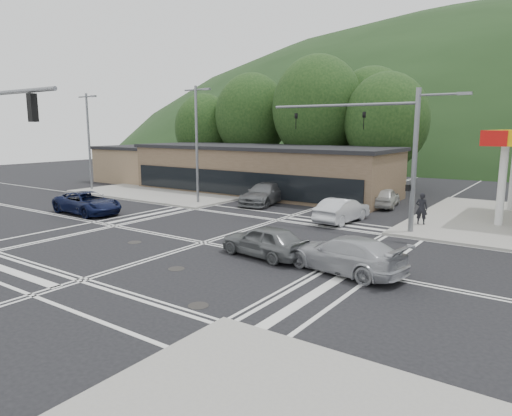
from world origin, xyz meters
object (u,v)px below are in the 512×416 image
Objects in this scene: car_silver_east at (345,254)px; car_northbound at (264,194)px; car_queue_a at (342,210)px; car_queue_b at (385,197)px; pedestrian at (422,209)px; car_grey_center at (265,241)px; car_blue_west at (87,203)px.

car_northbound is (-12.20, 12.22, 0.06)m from car_silver_east.
car_queue_a is 0.83× the size of car_northbound.
car_queue_a is at bearing -28.61° from car_northbound.
car_queue_b is 0.78× the size of car_northbound.
pedestrian reaches higher than car_queue_a.
pedestrian is (4.10, 10.82, 0.36)m from car_grey_center.
car_northbound is at bearing -12.61° from pedestrian.
car_queue_b is 2.28× the size of pedestrian.
car_silver_east is 17.27m from car_northbound.
car_queue_b is 9.14m from car_northbound.
pedestrian is (4.15, -5.48, 0.36)m from car_queue_b.
pedestrian is at bearing -14.73° from car_northbound.
car_grey_center is 1.01× the size of car_queue_b.
car_silver_east is 1.12× the size of car_queue_a.
car_blue_west is 22.06m from pedestrian.
car_northbound is at bearing -138.09° from car_grey_center.
car_silver_east is 10.26m from car_queue_a.
car_blue_west is at bearing -85.28° from car_silver_east.
car_queue_b is at bearing -59.00° from pedestrian.
car_grey_center is 0.78× the size of car_northbound.
car_blue_west reaches higher than car_grey_center.
car_silver_east reaches higher than car_grey_center.
car_grey_center is at bearing 80.57° from car_queue_b.
car_silver_east is at bearing 119.00° from car_queue_a.
pedestrian is at bearing -157.09° from car_queue_a.
car_queue_b is (16.00, 14.46, -0.02)m from car_blue_west.
car_queue_a is 7.01m from car_queue_b.
car_silver_east is at bearing -92.20° from car_blue_west.
car_silver_east is 2.74× the size of pedestrian.
car_blue_west is 0.98× the size of car_northbound.
car_blue_west is at bearing 32.49° from car_queue_b.
car_silver_east is (20.02, -1.85, -0.01)m from car_blue_west.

